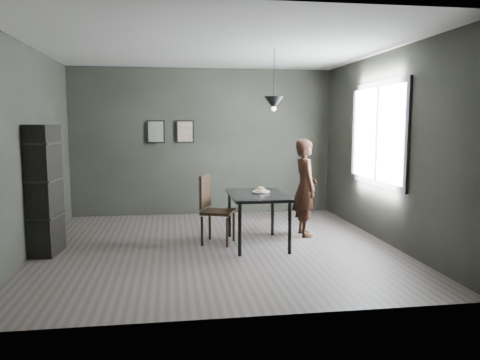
{
  "coord_description": "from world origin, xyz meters",
  "views": [
    {
      "loc": [
        -0.63,
        -6.54,
        1.76
      ],
      "look_at": [
        0.35,
        0.05,
        0.95
      ],
      "focal_mm": 35.0,
      "sensor_mm": 36.0,
      "label": 1
    }
  ],
  "objects": [
    {
      "name": "framed_print_left",
      "position": [
        -0.9,
        2.47,
        1.6
      ],
      "size": [
        0.34,
        0.04,
        0.44
      ],
      "color": "black",
      "rests_on": "ground"
    },
    {
      "name": "woman",
      "position": [
        1.44,
        0.47,
        0.76
      ],
      "size": [
        0.37,
        0.56,
        1.52
      ],
      "primitive_type": "imported",
      "rotation": [
        0.0,
        0.0,
        1.58
      ],
      "color": "black",
      "rests_on": "ground"
    },
    {
      "name": "shelf_unit",
      "position": [
        -2.32,
        -0.03,
        0.87
      ],
      "size": [
        0.39,
        0.61,
        1.74
      ],
      "primitive_type": "cube",
      "rotation": [
        0.0,
        0.0,
        -0.11
      ],
      "color": "black",
      "rests_on": "ground"
    },
    {
      "name": "pendant_lamp",
      "position": [
        0.85,
        0.1,
        2.05
      ],
      "size": [
        0.28,
        0.28,
        0.86
      ],
      "color": "black",
      "rests_on": "ground"
    },
    {
      "name": "back_wall",
      "position": [
        0.0,
        2.5,
        1.4
      ],
      "size": [
        5.0,
        0.1,
        2.8
      ],
      "primitive_type": "cube",
      "color": "black",
      "rests_on": "ground"
    },
    {
      "name": "window_assembly",
      "position": [
        2.47,
        0.2,
        1.6
      ],
      "size": [
        0.04,
        1.96,
        1.56
      ],
      "color": "white",
      "rests_on": "ground"
    },
    {
      "name": "framed_print_right",
      "position": [
        -0.35,
        2.47,
        1.6
      ],
      "size": [
        0.34,
        0.04,
        0.44
      ],
      "color": "black",
      "rests_on": "ground"
    },
    {
      "name": "cafe_table",
      "position": [
        0.6,
        0.0,
        0.67
      ],
      "size": [
        0.8,
        1.2,
        0.75
      ],
      "color": "black",
      "rests_on": "ground"
    },
    {
      "name": "ground",
      "position": [
        0.0,
        0.0,
        0.0
      ],
      "size": [
        5.0,
        5.0,
        0.0
      ],
      "primitive_type": "plane",
      "color": "#393431",
      "rests_on": "ground"
    },
    {
      "name": "donut_pile",
      "position": [
        0.67,
        0.12,
        0.79
      ],
      "size": [
        0.17,
        0.17,
        0.08
      ],
      "rotation": [
        0.0,
        0.0,
        0.37
      ],
      "color": "beige",
      "rests_on": "white_plate"
    },
    {
      "name": "white_plate",
      "position": [
        0.67,
        0.12,
        0.76
      ],
      "size": [
        0.23,
        0.23,
        0.01
      ],
      "primitive_type": "cylinder",
      "color": "white",
      "rests_on": "cafe_table"
    },
    {
      "name": "wood_chair",
      "position": [
        -0.04,
        0.2,
        0.58
      ],
      "size": [
        0.57,
        0.57,
        1.01
      ],
      "rotation": [
        0.0,
        0.0,
        -0.38
      ],
      "color": "black",
      "rests_on": "ground"
    },
    {
      "name": "ceiling",
      "position": [
        0.0,
        0.0,
        2.8
      ],
      "size": [
        5.0,
        5.0,
        0.02
      ],
      "color": "silver",
      "rests_on": "ground"
    }
  ]
}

